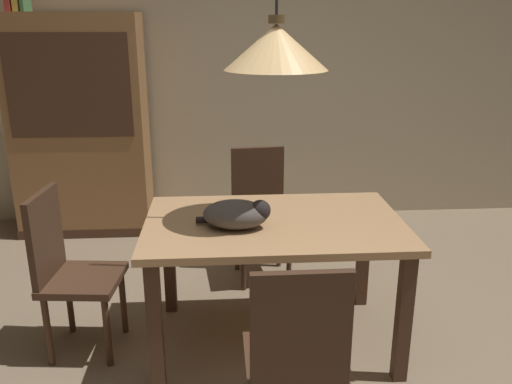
{
  "coord_description": "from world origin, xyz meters",
  "views": [
    {
      "loc": [
        -0.14,
        -2.19,
        1.78
      ],
      "look_at": [
        0.06,
        0.68,
        0.85
      ],
      "focal_mm": 37.01,
      "sensor_mm": 36.0,
      "label": 1
    }
  ],
  "objects_px": {
    "dining_table": "(274,238)",
    "chair_far_back": "(260,208)",
    "cat_sleeping": "(238,214)",
    "hutch_bookcase": "(81,131)",
    "pendant_lamp": "(276,46)",
    "chair_near_front": "(296,355)",
    "chair_left_side": "(68,266)",
    "book_yellow_short": "(18,0)"
  },
  "relations": [
    {
      "from": "dining_table",
      "to": "pendant_lamp",
      "type": "height_order",
      "value": "pendant_lamp"
    },
    {
      "from": "chair_left_side",
      "to": "book_yellow_short",
      "type": "distance_m",
      "value": 2.43
    },
    {
      "from": "cat_sleeping",
      "to": "chair_near_front",
      "type": "bearing_deg",
      "value": -75.63
    },
    {
      "from": "book_yellow_short",
      "to": "hutch_bookcase",
      "type": "bearing_deg",
      "value": -0.23
    },
    {
      "from": "pendant_lamp",
      "to": "book_yellow_short",
      "type": "bearing_deg",
      "value": 134.92
    },
    {
      "from": "cat_sleeping",
      "to": "hutch_bookcase",
      "type": "bearing_deg",
      "value": 123.19
    },
    {
      "from": "cat_sleeping",
      "to": "dining_table",
      "type": "bearing_deg",
      "value": 24.28
    },
    {
      "from": "dining_table",
      "to": "hutch_bookcase",
      "type": "bearing_deg",
      "value": 128.51
    },
    {
      "from": "cat_sleeping",
      "to": "chair_left_side",
      "type": "bearing_deg",
      "value": 173.96
    },
    {
      "from": "chair_left_side",
      "to": "hutch_bookcase",
      "type": "xyz_separation_m",
      "value": [
        -0.34,
        1.84,
        0.38
      ]
    },
    {
      "from": "chair_near_front",
      "to": "pendant_lamp",
      "type": "distance_m",
      "value": 1.45
    },
    {
      "from": "book_yellow_short",
      "to": "dining_table",
      "type": "bearing_deg",
      "value": -45.08
    },
    {
      "from": "dining_table",
      "to": "chair_left_side",
      "type": "height_order",
      "value": "chair_left_side"
    },
    {
      "from": "chair_far_back",
      "to": "pendant_lamp",
      "type": "relative_size",
      "value": 0.72
    },
    {
      "from": "cat_sleeping",
      "to": "pendant_lamp",
      "type": "bearing_deg",
      "value": 24.28
    },
    {
      "from": "book_yellow_short",
      "to": "pendant_lamp",
      "type": "bearing_deg",
      "value": -45.08
    },
    {
      "from": "chair_near_front",
      "to": "cat_sleeping",
      "type": "distance_m",
      "value": 0.87
    },
    {
      "from": "pendant_lamp",
      "to": "book_yellow_short",
      "type": "relative_size",
      "value": 6.5
    },
    {
      "from": "dining_table",
      "to": "cat_sleeping",
      "type": "bearing_deg",
      "value": -155.72
    },
    {
      "from": "cat_sleeping",
      "to": "hutch_bookcase",
      "type": "relative_size",
      "value": 0.21
    },
    {
      "from": "dining_table",
      "to": "chair_left_side",
      "type": "bearing_deg",
      "value": 179.63
    },
    {
      "from": "dining_table",
      "to": "hutch_bookcase",
      "type": "relative_size",
      "value": 0.76
    },
    {
      "from": "chair_far_back",
      "to": "hutch_bookcase",
      "type": "xyz_separation_m",
      "value": [
        -1.46,
        0.96,
        0.38
      ]
    },
    {
      "from": "hutch_bookcase",
      "to": "book_yellow_short",
      "type": "distance_m",
      "value": 1.11
    },
    {
      "from": "hutch_bookcase",
      "to": "chair_left_side",
      "type": "bearing_deg",
      "value": -79.56
    },
    {
      "from": "dining_table",
      "to": "chair_far_back",
      "type": "xyz_separation_m",
      "value": [
        -0.01,
        0.88,
        -0.14
      ]
    },
    {
      "from": "chair_far_back",
      "to": "cat_sleeping",
      "type": "relative_size",
      "value": 2.38
    },
    {
      "from": "chair_near_front",
      "to": "pendant_lamp",
      "type": "bearing_deg",
      "value": 90.03
    },
    {
      "from": "pendant_lamp",
      "to": "cat_sleeping",
      "type": "bearing_deg",
      "value": -155.72
    },
    {
      "from": "chair_far_back",
      "to": "book_yellow_short",
      "type": "distance_m",
      "value": 2.51
    },
    {
      "from": "chair_near_front",
      "to": "hutch_bookcase",
      "type": "relative_size",
      "value": 0.5
    },
    {
      "from": "dining_table",
      "to": "chair_near_front",
      "type": "height_order",
      "value": "chair_near_front"
    },
    {
      "from": "dining_table",
      "to": "pendant_lamp",
      "type": "distance_m",
      "value": 1.01
    },
    {
      "from": "dining_table",
      "to": "chair_far_back",
      "type": "relative_size",
      "value": 1.51
    },
    {
      "from": "book_yellow_short",
      "to": "chair_near_front",
      "type": "bearing_deg",
      "value": -55.95
    },
    {
      "from": "chair_near_front",
      "to": "chair_left_side",
      "type": "xyz_separation_m",
      "value": [
        -1.13,
        0.89,
        0.0
      ]
    },
    {
      "from": "cat_sleeping",
      "to": "book_yellow_short",
      "type": "distance_m",
      "value": 2.77
    },
    {
      "from": "dining_table",
      "to": "pendant_lamp",
      "type": "bearing_deg",
      "value": 80.54
    },
    {
      "from": "dining_table",
      "to": "chair_far_back",
      "type": "distance_m",
      "value": 0.89
    },
    {
      "from": "chair_far_back",
      "to": "cat_sleeping",
      "type": "bearing_deg",
      "value": -101.24
    },
    {
      "from": "chair_near_front",
      "to": "hutch_bookcase",
      "type": "distance_m",
      "value": 3.11
    },
    {
      "from": "chair_left_side",
      "to": "cat_sleeping",
      "type": "height_order",
      "value": "chair_left_side"
    }
  ]
}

